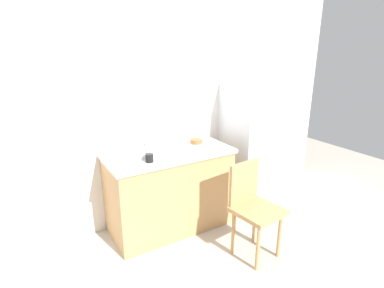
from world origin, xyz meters
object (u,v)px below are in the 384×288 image
Objects in this scene: refrigerator at (249,145)px; cup_black at (149,158)px; terracotta_bowl at (196,141)px; chair at (253,205)px; cup_white at (141,155)px.

cup_black is at bearing -172.28° from refrigerator.
terracotta_bowl is at bearing 21.35° from cup_black.
refrigerator is 1.05m from chair.
terracotta_bowl is 1.61× the size of cup_white.
refrigerator is 11.45× the size of terracotta_bowl.
refrigerator is at bearing 7.72° from cup_black.
refrigerator reaches higher than chair.
cup_white reaches higher than cup_black.
cup_black is at bearing -158.65° from terracotta_bowl.
cup_white reaches higher than terracotta_bowl.
cup_white is at bearing 107.31° from cup_black.
refrigerator reaches higher than cup_white.
terracotta_bowl is 0.72m from cup_white.
cup_black is (-0.75, 0.61, 0.41)m from chair.
chair is 6.73× the size of terracotta_bowl.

